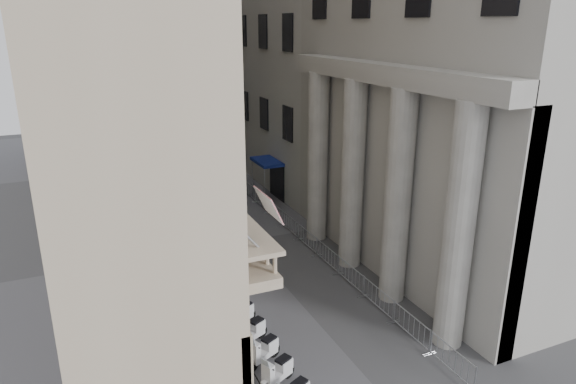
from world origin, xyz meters
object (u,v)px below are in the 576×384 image
at_px(security_tent, 161,177).
at_px(info_kiosk, 167,223).
at_px(pedestrian_b, 240,183).
at_px(street_lamp, 177,141).
at_px(pedestrian_a, 183,177).

relative_size(security_tent, info_kiosk, 1.92).
relative_size(security_tent, pedestrian_b, 2.28).
distance_m(street_lamp, pedestrian_a, 9.04).
xyz_separation_m(security_tent, pedestrian_a, (2.56, 4.98, -1.66)).
height_order(security_tent, pedestrian_a, security_tent).
height_order(info_kiosk, pedestrian_b, info_kiosk).
height_order(street_lamp, pedestrian_a, street_lamp).
xyz_separation_m(security_tent, info_kiosk, (-0.59, -4.68, -1.57)).
bearing_deg(security_tent, street_lamp, -72.62).
relative_size(street_lamp, pedestrian_a, 5.11).
bearing_deg(info_kiosk, security_tent, 60.74).
relative_size(security_tent, pedestrian_a, 2.09).
relative_size(security_tent, street_lamp, 0.41).
distance_m(security_tent, info_kiosk, 4.97).
xyz_separation_m(security_tent, pedestrian_b, (6.32, 2.03, -1.74)).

